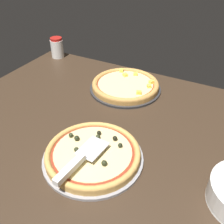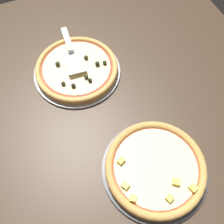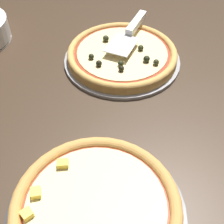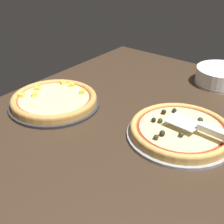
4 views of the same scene
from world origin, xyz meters
TOP-DOWN VIEW (x-y plane):
  - ground_plane at (0.00, 0.00)cm, footprint 133.88×120.01cm
  - pizza_pan_front at (4.74, -8.35)cm, footprint 33.50×33.50cm
  - pizza_front at (4.73, -8.32)cm, footprint 31.49×31.49cm
  - pizza_pan_back at (-5.55, 37.85)cm, footprint 33.51×33.51cm
  - pizza_back at (-5.53, 37.88)cm, footprint 31.50×31.50cm
  - serving_spatula at (4.41, -17.42)cm, footprint 7.70×22.78cm
  - plate_stack at (51.19, -3.18)cm, footprint 21.15×21.15cm

SIDE VIEW (x-z plane):
  - ground_plane at x=0.00cm, z-range -3.60..0.00cm
  - pizza_pan_front at x=4.74cm, z-range 0.00..1.00cm
  - pizza_pan_back at x=-5.55cm, z-range 0.00..1.00cm
  - pizza_back at x=-5.53cm, z-range 0.75..4.29cm
  - pizza_front at x=4.73cm, z-range 0.46..4.69cm
  - plate_stack at x=51.19cm, z-range 0.00..7.00cm
  - serving_spatula at x=4.41cm, z-range 5.02..7.02cm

